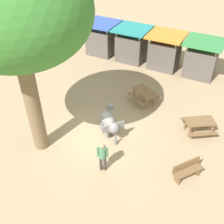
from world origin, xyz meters
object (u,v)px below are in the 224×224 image
person_handler (103,155)px  market_stall_orange (165,53)px  shade_tree_main (11,11)px  market_stall_teal (132,46)px  feed_bucket (110,107)px  picnic_table_far (145,94)px  elephant (109,123)px  market_stall_blue (102,40)px  picnic_table_near (199,124)px  wooden_bench (187,170)px  market_stall_green (201,60)px

person_handler → market_stall_orange: size_ratio=0.64×
shade_tree_main → market_stall_teal: 11.98m
market_stall_teal → feed_bucket: bearing=-76.8°
person_handler → market_stall_teal: bearing=-5.6°
picnic_table_far → feed_bucket: size_ratio=5.65×
elephant → market_stall_orange: 8.40m
shade_tree_main → market_stall_blue: shade_tree_main is taller
picnic_table_near → elephant: bearing=175.6°
wooden_bench → feed_bucket: 6.00m
market_stall_teal → market_stall_blue: bearing=180.0°
picnic_table_far → market_stall_teal: (-3.00, 4.82, 0.55)m
person_handler → elephant: bearing=-2.0°
shade_tree_main → picnic_table_far: bearing=61.7°
person_handler → market_stall_orange: bearing=-19.1°
market_stall_orange → market_stall_teal: bearing=180.0°
market_stall_teal → market_stall_green: 5.20m
picnic_table_near → market_stall_blue: (-9.17, 6.11, 0.55)m
market_stall_blue → feed_bucket: size_ratio=7.00×
picnic_table_far → market_stall_orange: 4.87m
market_stall_orange → picnic_table_near: bearing=-57.0°
elephant → picnic_table_near: size_ratio=0.80×
market_stall_blue → person_handler: bearing=-60.8°
picnic_table_far → market_stall_green: size_ratio=0.81×
market_stall_teal → market_stall_green: bearing=0.0°
elephant → person_handler: bearing=-29.7°
shade_tree_main → picnic_table_near: 10.09m
picnic_table_far → market_stall_green: bearing=95.1°
wooden_bench → market_stall_green: 9.46m
picnic_table_far → market_stall_teal: bearing=151.6°
shade_tree_main → market_stall_green: shade_tree_main is taller
feed_bucket → picnic_table_near: bearing=3.6°
person_handler → market_stall_green: (1.88, 10.62, 0.19)m
elephant → shade_tree_main: shade_tree_main is taller
elephant → shade_tree_main: size_ratio=0.19×
elephant → market_stall_blue: bearing=160.5°
picnic_table_far → market_stall_blue: 7.41m
person_handler → feed_bucket: size_ratio=4.50×
shade_tree_main → elephant: bearing=41.0°
person_handler → wooden_bench: (3.44, 1.31, -0.48)m
shade_tree_main → market_stall_blue: (-2.46, 10.67, -5.45)m
wooden_bench → picnic_table_near: size_ratio=0.66×
feed_bucket → wooden_bench: bearing=-28.7°
picnic_table_far → market_stall_orange: bearing=124.4°
picnic_table_far → shade_tree_main: bearing=-88.7°
picnic_table_near → market_stall_teal: 8.99m
elephant → picnic_table_far: 3.62m
elephant → market_stall_blue: (-5.07, 8.39, 0.37)m
market_stall_teal → market_stall_orange: (2.60, 0.00, 0.00)m
picnic_table_far → feed_bucket: bearing=-103.3°
picnic_table_near → market_stall_teal: size_ratio=0.82×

